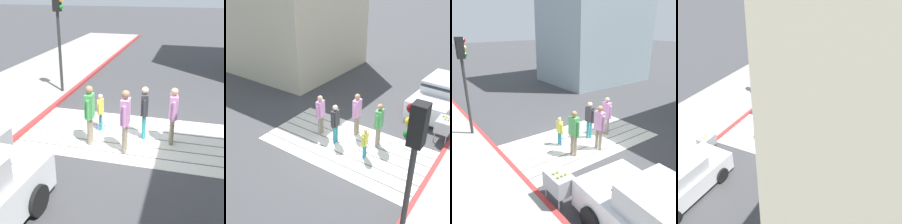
# 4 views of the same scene
# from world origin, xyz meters

# --- Properties ---
(ground_plane) EXTENTS (120.00, 120.00, 0.00)m
(ground_plane) POSITION_xyz_m (0.00, 0.00, 0.00)
(ground_plane) COLOR #424244
(crosswalk_stripes) EXTENTS (6.40, 3.25, 0.01)m
(crosswalk_stripes) POSITION_xyz_m (0.00, 0.00, 0.01)
(crosswalk_stripes) COLOR silver
(crosswalk_stripes) RESTS_ON ground
(curb_painted) EXTENTS (0.16, 40.00, 0.13)m
(curb_painted) POSITION_xyz_m (-3.25, 0.00, 0.07)
(curb_painted) COLOR #BC3333
(curb_painted) RESTS_ON ground
(traffic_light_corner) EXTENTS (0.39, 0.28, 4.24)m
(traffic_light_corner) POSITION_xyz_m (-3.58, 3.26, 3.04)
(traffic_light_corner) COLOR #2D2D2D
(traffic_light_corner) RESTS_ON ground
(pedestrian_adult_lead) EXTENTS (0.27, 0.50, 1.74)m
(pedestrian_adult_lead) POSITION_xyz_m (1.34, -0.13, 1.01)
(pedestrian_adult_lead) COLOR gray
(pedestrian_adult_lead) RESTS_ON ground
(pedestrian_adult_trailing) EXTENTS (0.26, 0.52, 1.79)m
(pedestrian_adult_trailing) POSITION_xyz_m (-0.97, -0.73, 1.04)
(pedestrian_adult_trailing) COLOR gray
(pedestrian_adult_trailing) RESTS_ON ground
(pedestrian_adult_side) EXTENTS (0.25, 0.48, 1.64)m
(pedestrian_adult_side) POSITION_xyz_m (0.49, 0.04, 0.96)
(pedestrian_adult_side) COLOR teal
(pedestrian_adult_side) RESTS_ON ground
(pedestrian_teen_behind) EXTENTS (0.26, 0.53, 1.82)m
(pedestrian_teen_behind) POSITION_xyz_m (0.13, -0.93, 1.06)
(pedestrian_teen_behind) COLOR gray
(pedestrian_teen_behind) RESTS_ON ground
(pedestrian_child_with_racket) EXTENTS (0.28, 0.38, 1.22)m
(pedestrian_child_with_racket) POSITION_xyz_m (-0.94, 0.23, 0.68)
(pedestrian_child_with_racket) COLOR teal
(pedestrian_child_with_racket) RESTS_ON ground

